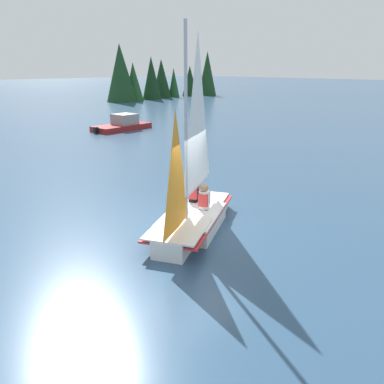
{
  "coord_description": "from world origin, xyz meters",
  "views": [
    {
      "loc": [
        -6.61,
        -6.55,
        4.17
      ],
      "look_at": [
        0.0,
        0.0,
        1.05
      ],
      "focal_mm": 35.0,
      "sensor_mm": 36.0,
      "label": 1
    }
  ],
  "objects_px": {
    "sailboat_main": "(192,203)",
    "sailor_crew": "(194,195)",
    "motorboat_distant": "(123,124)",
    "sailor_helm": "(204,203)"
  },
  "relations": [
    {
      "from": "motorboat_distant",
      "to": "sailor_crew",
      "type": "bearing_deg",
      "value": -122.25
    },
    {
      "from": "sailor_helm",
      "to": "motorboat_distant",
      "type": "relative_size",
      "value": 0.27
    },
    {
      "from": "sailboat_main",
      "to": "sailor_helm",
      "type": "bearing_deg",
      "value": 151.59
    },
    {
      "from": "sailboat_main",
      "to": "sailor_crew",
      "type": "relative_size",
      "value": 4.44
    },
    {
      "from": "sailboat_main",
      "to": "motorboat_distant",
      "type": "bearing_deg",
      "value": -146.59
    },
    {
      "from": "sailboat_main",
      "to": "motorboat_distant",
      "type": "distance_m",
      "value": 17.56
    },
    {
      "from": "sailboat_main",
      "to": "sailor_crew",
      "type": "distance_m",
      "value": 0.92
    },
    {
      "from": "motorboat_distant",
      "to": "sailor_helm",
      "type": "bearing_deg",
      "value": -121.92
    },
    {
      "from": "sailboat_main",
      "to": "sailor_helm",
      "type": "height_order",
      "value": "sailboat_main"
    },
    {
      "from": "sailboat_main",
      "to": "sailor_helm",
      "type": "distance_m",
      "value": 0.46
    }
  ]
}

